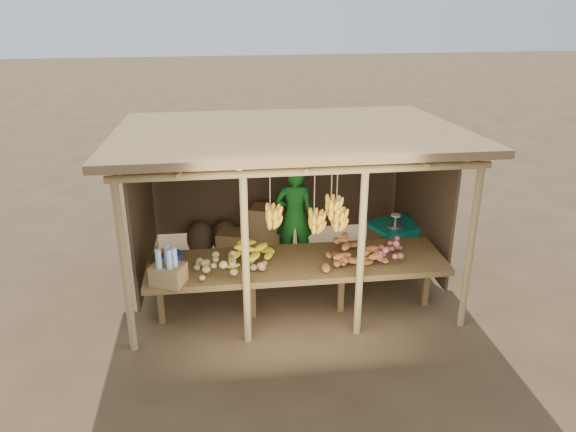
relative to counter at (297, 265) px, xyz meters
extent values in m
plane|color=brown|center=(0.00, 0.95, -0.74)|extent=(60.00, 60.00, 0.00)
cylinder|color=tan|center=(-2.10, -0.55, 0.36)|extent=(0.09, 0.09, 2.20)
cylinder|color=tan|center=(2.10, -0.55, 0.36)|extent=(0.09, 0.09, 2.20)
cylinder|color=tan|center=(-2.10, 2.45, 0.36)|extent=(0.09, 0.09, 2.20)
cylinder|color=tan|center=(2.10, 2.45, 0.36)|extent=(0.09, 0.09, 2.20)
cylinder|color=tan|center=(-0.70, -0.55, 0.36)|extent=(0.09, 0.09, 2.20)
cylinder|color=tan|center=(0.70, -0.55, 0.36)|extent=(0.09, 0.09, 2.20)
cylinder|color=tan|center=(0.00, -0.55, 1.46)|extent=(4.40, 0.09, 0.09)
cylinder|color=tan|center=(0.00, 2.45, 1.46)|extent=(4.40, 0.09, 0.09)
cube|color=olive|center=(0.00, 0.95, 1.55)|extent=(4.70, 3.50, 0.28)
cube|color=#483521|center=(0.00, 2.43, 0.47)|extent=(4.20, 0.04, 1.98)
cube|color=#483521|center=(-2.08, 1.15, 0.47)|extent=(0.04, 2.40, 1.98)
cube|color=#483521|center=(2.08, 1.15, 0.47)|extent=(0.04, 2.40, 1.98)
cube|color=brown|center=(0.00, 0.00, 0.02)|extent=(3.90, 1.05, 0.08)
cube|color=brown|center=(-1.80, 0.00, -0.38)|extent=(0.08, 0.08, 0.72)
cube|color=brown|center=(-0.60, 0.00, -0.38)|extent=(0.08, 0.08, 0.72)
cube|color=brown|center=(0.60, 0.00, -0.38)|extent=(0.08, 0.08, 0.72)
cube|color=brown|center=(1.80, 0.00, -0.38)|extent=(0.08, 0.08, 0.72)
cylinder|color=navy|center=(-1.67, 0.19, 0.12)|extent=(0.34, 0.34, 0.12)
cube|color=olive|center=(-1.63, -0.39, 0.18)|extent=(0.47, 0.42, 0.24)
imported|color=#17681C|center=(0.17, 1.49, 0.09)|extent=(0.64, 0.45, 1.65)
cube|color=brown|center=(1.75, 1.27, -0.42)|extent=(0.85, 0.79, 0.63)
cube|color=#0B7F6D|center=(1.75, 1.27, -0.07)|extent=(0.95, 0.89, 0.06)
cube|color=olive|center=(-0.22, 1.90, -0.52)|extent=(0.62, 0.56, 0.40)
cube|color=olive|center=(-0.22, 1.90, -0.11)|extent=(0.62, 0.56, 0.40)
cube|color=olive|center=(-0.78, 1.90, -0.52)|extent=(0.62, 0.56, 0.40)
ellipsoid|color=#483521|center=(-1.33, 2.15, -0.47)|extent=(0.46, 0.46, 0.62)
ellipsoid|color=#483521|center=(-0.91, 2.15, -0.47)|extent=(0.46, 0.46, 0.62)
camera|label=1|loc=(-0.96, -6.51, 3.40)|focal=35.00mm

